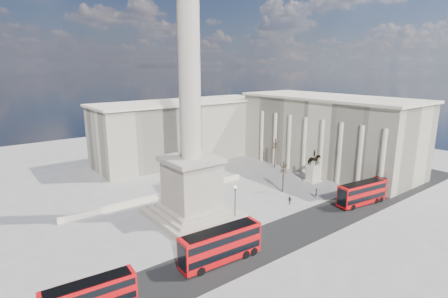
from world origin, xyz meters
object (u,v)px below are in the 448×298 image
equestrian_statue (313,171)px  pedestrian_walking (316,193)px  victorian_lamp (235,200)px  red_bus_a (90,297)px  pedestrian_crossing (290,200)px  nelsons_column (191,145)px  red_bus_d (381,186)px  pedestrian_standing (347,193)px  red_bus_b (221,245)px  red_bus_c (362,193)px

equestrian_statue → pedestrian_walking: equestrian_statue is taller
victorian_lamp → red_bus_a: bearing=-162.6°
victorian_lamp → pedestrian_crossing: victorian_lamp is taller
nelsons_column → red_bus_d: 40.40m
equestrian_statue → pedestrian_crossing: (-14.57, -6.01, -1.76)m
pedestrian_standing → pedestrian_crossing: (-12.11, 4.46, -0.01)m
red_bus_b → red_bus_a: bearing=-177.7°
pedestrian_crossing → red_bus_a: bearing=82.1°
pedestrian_walking → pedestrian_standing: bearing=-56.8°
red_bus_b → red_bus_c: bearing=2.6°
red_bus_b → victorian_lamp: (9.55, 8.68, 1.31)m
pedestrian_walking → red_bus_a: bearing=167.2°
nelsons_column → red_bus_a: size_ratio=5.06×
red_bus_a → victorian_lamp: 28.20m
red_bus_a → red_bus_b: red_bus_b is taller
red_bus_d → pedestrian_standing: (-5.95, 3.83, -1.29)m
nelsons_column → victorian_lamp: 12.03m
pedestrian_standing → red_bus_d: bearing=125.3°
red_bus_a → red_bus_b: 17.31m
red_bus_c → victorian_lamp: (-24.19, 9.02, 1.50)m
red_bus_a → pedestrian_walking: red_bus_a is taller
nelsons_column → pedestrian_walking: nelsons_column is taller
pedestrian_walking → pedestrian_standing: pedestrian_walking is taller
nelsons_column → pedestrian_standing: bearing=-21.1°
equestrian_statue → pedestrian_standing: equestrian_statue is taller
nelsons_column → red_bus_b: size_ratio=4.17×
nelsons_column → red_bus_c: size_ratio=4.46×
equestrian_statue → pedestrian_walking: 10.31m
red_bus_c → victorian_lamp: victorian_lamp is taller
nelsons_column → pedestrian_walking: 28.61m
victorian_lamp → pedestrian_standing: bearing=-11.2°
equestrian_statue → pedestrian_crossing: bearing=-157.6°
red_bus_d → pedestrian_walking: size_ratio=5.43×
red_bus_a → equestrian_statue: (54.67, 13.87, 0.53)m
pedestrian_standing → pedestrian_crossing: size_ratio=1.01×
nelsons_column → equestrian_statue: size_ratio=6.59×
red_bus_c → victorian_lamp: bearing=167.6°
pedestrian_walking → red_bus_b: bearing=172.5°
red_bus_b → equestrian_statue: equestrian_statue is taller
red_bus_a → equestrian_statue: size_ratio=1.30×
red_bus_b → pedestrian_standing: (34.90, 3.65, -1.68)m
red_bus_a → pedestrian_standing: red_bus_a is taller
nelsons_column → pedestrian_walking: bearing=-17.6°
nelsons_column → red_bus_c: 34.27m
red_bus_a → red_bus_c: 51.05m
red_bus_b → pedestrian_standing: size_ratio=7.15×
red_bus_d → pedestrian_walking: red_bus_d is taller
red_bus_b → pedestrian_crossing: red_bus_b is taller
red_bus_c → red_bus_d: 7.11m
red_bus_c → pedestrian_standing: size_ratio=6.67×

